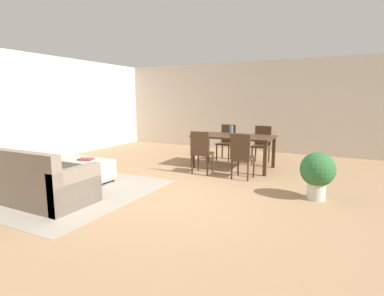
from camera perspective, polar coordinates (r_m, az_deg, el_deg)
ground_plane at (r=5.01m, az=-4.08°, el=-9.14°), size 10.80×10.80×0.00m
wall_back at (r=9.40m, az=11.79°, el=7.73°), size 9.00×0.12×2.70m
wall_left at (r=8.32m, az=-30.06°, el=6.48°), size 0.12×11.00×2.70m
area_rug at (r=5.82m, az=-23.51°, el=-7.24°), size 3.00×2.80×0.01m
couch at (r=5.37m, az=-28.37°, el=-5.81°), size 2.02×0.87×0.86m
ottoman_table at (r=6.14m, az=-19.95°, el=-3.81°), size 1.10×0.59×0.44m
dining_table at (r=6.93m, az=7.94°, el=1.72°), size 1.79×0.98×0.76m
dining_chair_near_left at (r=6.31m, az=1.77°, el=-0.39°), size 0.42×0.42×0.92m
dining_chair_near_right at (r=5.98m, az=9.47°, el=-1.07°), size 0.43×0.43×0.92m
dining_chair_far_left at (r=7.89m, az=6.68°, el=1.53°), size 0.43×0.43×0.92m
dining_chair_far_right at (r=7.64m, az=13.18°, el=1.08°), size 0.40×0.40×0.92m
vase_centerpiece at (r=6.90m, az=7.51°, el=3.35°), size 0.08×0.08×0.23m
book_on_ottoman at (r=6.04m, az=-19.59°, el=-2.02°), size 0.31×0.27×0.03m
potted_plant at (r=5.13m, az=22.83°, el=-4.22°), size 0.54×0.54×0.76m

